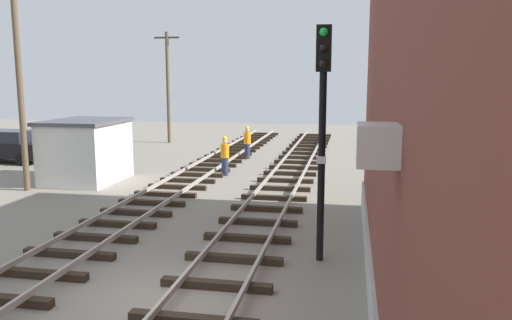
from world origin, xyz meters
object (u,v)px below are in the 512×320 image
Objects in this scene: parked_car_blue at (77,144)px; track_worker_foreground at (247,142)px; utility_pole_near at (19,79)px; track_worker_distant at (225,156)px; parked_car_black at (10,146)px; signal_mast at (322,117)px; control_hut at (86,151)px; utility_pole_far at (168,85)px.

parked_car_blue is 2.25× the size of track_worker_foreground.
utility_pole_near is 4.63× the size of track_worker_distant.
track_worker_distant is (-0.01, -5.21, 0.00)m from track_worker_foreground.
parked_car_blue is at bearing 105.47° from utility_pole_near.
parked_car_black is 12.54m from track_worker_distant.
signal_mast is at bearing -34.64° from parked_car_black.
utility_pole_near reaches higher than parked_car_black.
track_worker_distant reaches higher than parked_car_black.
control_hut is 6.26m from track_worker_distant.
parked_car_black is at bearing 173.11° from track_worker_distant.
control_hut is 0.44× the size of utility_pole_near.
utility_pole_near is at bearing -124.33° from control_hut.
parked_car_blue is 3.48m from parked_car_black.
track_worker_foreground is (7.24, 9.88, -3.60)m from utility_pole_near.
utility_pole_far is at bearing 121.45° from track_worker_distant.
utility_pole_far is at bearing 94.95° from control_hut.
signal_mast is at bearing -61.22° from utility_pole_far.
parked_car_black is 0.48× the size of utility_pole_near.
parked_car_black is at bearing 130.27° from utility_pole_near.
track_worker_foreground reaches higher than parked_car_black.
control_hut is 6.75m from parked_car_blue.
parked_car_black is 0.54× the size of utility_pole_far.
utility_pole_near is 9.32m from track_worker_distant.
track_worker_foreground is at bearing 107.93° from signal_mast.
track_worker_distant is at bearing 115.78° from signal_mast.
parked_car_blue is 9.62m from track_worker_foreground.
parked_car_blue is 2.25× the size of track_worker_distant.
control_hut is 9.60m from track_worker_foreground.
signal_mast reaches higher than track_worker_distant.
parked_car_black is at bearing 149.38° from control_hut.
signal_mast is 13.77m from utility_pole_near.
track_worker_distant is (6.92, -11.32, -3.13)m from utility_pole_far.
control_hut is 0.90× the size of parked_car_black.
utility_pole_far is 13.63m from track_worker_distant.
track_worker_foreground is at bearing 89.88° from track_worker_distant.
parked_car_blue and parked_car_black have the same top height.
control_hut is 14.10m from utility_pole_far.
signal_mast is at bearing -25.82° from utility_pole_near.
parked_car_black is 11.70m from utility_pole_far.
utility_pole_far is (2.47, 8.15, 3.16)m from parked_car_blue.
utility_pole_far reaches higher than control_hut.
track_worker_foreground is at bearing 16.58° from parked_car_black.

